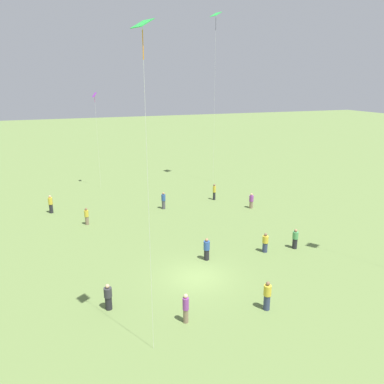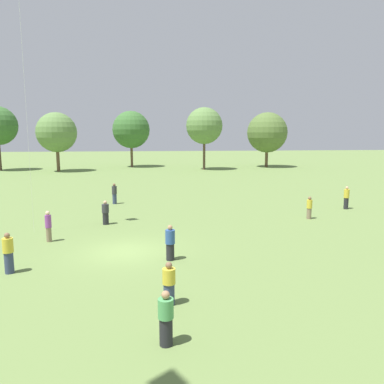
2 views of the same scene
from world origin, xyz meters
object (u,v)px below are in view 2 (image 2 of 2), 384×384
at_px(person_4, 346,198).
at_px(person_6, 170,243).
at_px(person_1, 48,226).
at_px(person_8, 105,213).
at_px(person_5, 169,284).
at_px(person_11, 166,319).
at_px(person_9, 114,194).
at_px(person_0, 8,253).
at_px(person_3, 309,208).

height_order(person_4, person_6, person_4).
bearing_deg(person_1, person_8, 54.59).
bearing_deg(person_5, person_8, 26.79).
distance_m(person_4, person_11, 23.93).
distance_m(person_5, person_9, 20.50).
xyz_separation_m(person_0, person_8, (3.19, 8.67, -0.10)).
height_order(person_5, person_9, person_9).
bearing_deg(person_4, person_8, 128.33).
relative_size(person_1, person_3, 1.09).
xyz_separation_m(person_3, person_11, (-10.98, -15.12, -0.01)).
height_order(person_0, person_6, person_0).
xyz_separation_m(person_4, person_9, (-18.90, 4.52, -0.03)).
distance_m(person_9, person_11, 23.00).
distance_m(person_0, person_3, 19.53).
relative_size(person_8, person_9, 0.90).
bearing_deg(person_6, person_1, 70.75).
bearing_deg(person_6, person_5, -172.42).
bearing_deg(person_3, person_0, -27.41).
relative_size(person_3, person_9, 0.90).
bearing_deg(person_3, person_5, -4.35).
relative_size(person_0, person_5, 1.15).
relative_size(person_1, person_5, 1.12).
relative_size(person_9, person_11, 1.10).
bearing_deg(person_0, person_6, 114.42).
bearing_deg(person_11, person_6, -30.58).
height_order(person_5, person_6, person_6).
bearing_deg(person_1, person_0, -95.33).
bearing_deg(person_11, person_9, -17.76).
bearing_deg(person_6, person_8, 38.10).
xyz_separation_m(person_0, person_1, (0.46, 4.84, 0.00)).
height_order(person_5, person_8, person_8).
distance_m(person_3, person_8, 14.32).
bearing_deg(person_11, person_0, 19.04).
xyz_separation_m(person_4, person_8, (-18.84, -3.11, -0.13)).
distance_m(person_1, person_8, 4.70).
height_order(person_0, person_11, person_0).
bearing_deg(person_9, person_1, -57.91).
distance_m(person_4, person_5, 21.87).
bearing_deg(person_6, person_0, 108.76).
height_order(person_0, person_5, person_0).
xyz_separation_m(person_5, person_11, (-0.23, -2.58, 0.04)).
relative_size(person_3, person_6, 0.94).
xyz_separation_m(person_8, person_11, (3.34, -15.12, 0.01)).
bearing_deg(person_11, person_1, 1.98).
bearing_deg(person_1, person_6, -30.62).
height_order(person_1, person_6, person_1).
bearing_deg(person_6, person_4, -42.51).
relative_size(person_3, person_5, 1.03).
relative_size(person_5, person_9, 0.87).
relative_size(person_0, person_11, 1.11).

